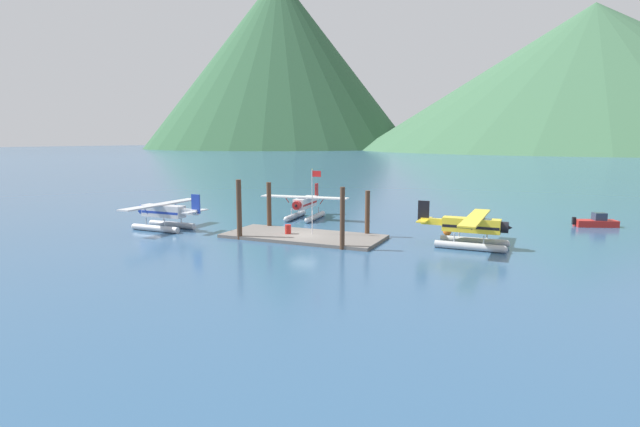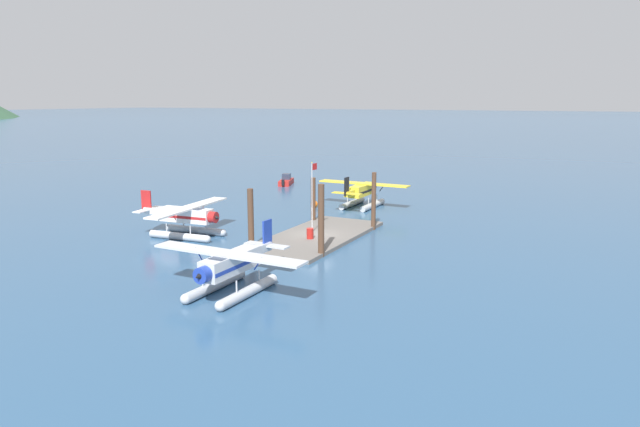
# 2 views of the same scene
# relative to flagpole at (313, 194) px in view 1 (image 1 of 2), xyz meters

# --- Properties ---
(ground_plane) EXTENTS (1200.00, 1200.00, 0.00)m
(ground_plane) POSITION_rel_flagpole_xyz_m (-0.71, -0.77, -4.14)
(ground_plane) COLOR #2D5175
(dock_platform) EXTENTS (14.96, 6.48, 0.30)m
(dock_platform) POSITION_rel_flagpole_xyz_m (-0.71, -0.77, -3.99)
(dock_platform) COLOR #66605B
(dock_platform) RESTS_ON ground
(piling_near_left) EXTENTS (0.48, 0.48, 5.57)m
(piling_near_left) POSITION_rel_flagpole_xyz_m (-5.82, -3.79, -1.35)
(piling_near_left) COLOR #4C3323
(piling_near_left) RESTS_ON ground
(piling_near_right) EXTENTS (0.41, 0.41, 5.29)m
(piling_near_right) POSITION_rel_flagpole_xyz_m (4.49, -3.91, -1.49)
(piling_near_right) COLOR #4C3323
(piling_near_right) RESTS_ON ground
(piling_far_left) EXTENTS (0.48, 0.48, 4.84)m
(piling_far_left) POSITION_rel_flagpole_xyz_m (-6.15, 2.34, -1.72)
(piling_far_left) COLOR #4C3323
(piling_far_left) RESTS_ON ground
(piling_far_right) EXTENTS (0.46, 0.46, 4.41)m
(piling_far_right) POSITION_rel_flagpole_xyz_m (4.59, 2.36, -1.93)
(piling_far_right) COLOR #4C3323
(piling_far_right) RESTS_ON ground
(flagpole) EXTENTS (0.95, 0.10, 6.19)m
(flagpole) POSITION_rel_flagpole_xyz_m (0.00, 0.00, 0.00)
(flagpole) COLOR silver
(flagpole) RESTS_ON dock_platform
(fuel_drum) EXTENTS (0.62, 0.62, 0.88)m
(fuel_drum) POSITION_rel_flagpole_xyz_m (-2.24, -0.92, -3.40)
(fuel_drum) COLOR #AD1E19
(fuel_drum) RESTS_ON dock_platform
(mooring_buoy) EXTENTS (0.80, 0.80, 0.80)m
(mooring_buoy) POSITION_rel_flagpole_xyz_m (11.55, 5.90, -3.74)
(mooring_buoy) COLOR orange
(mooring_buoy) RESTS_ON ground
(mountain_ridge_west_peak) EXTENTS (280.95, 280.95, 178.71)m
(mountain_ridge_west_peak) POSITION_rel_flagpole_xyz_m (-240.59, 436.11, 85.21)
(mountain_ridge_west_peak) COLOR #2D5638
(mountain_ridge_west_peak) RESTS_ON ground
(mountain_ridge_centre_peak) EXTENTS (401.58, 401.58, 124.94)m
(mountain_ridge_centre_peak) POSITION_rel_flagpole_xyz_m (53.20, 459.99, 58.33)
(mountain_ridge_centre_peak) COLOR #386042
(mountain_ridge_centre_peak) RESTS_ON ground
(seaplane_white_bow_left) EXTENTS (10.49, 7.96, 3.84)m
(seaplane_white_bow_left) POSITION_rel_flagpole_xyz_m (-5.44, 9.47, -2.56)
(seaplane_white_bow_left) COLOR #B7BABF
(seaplane_white_bow_left) RESTS_ON ground
(seaplane_yellow_stbd_fwd) EXTENTS (7.98, 10.41, 3.84)m
(seaplane_yellow_stbd_fwd) POSITION_rel_flagpole_xyz_m (14.36, 1.33, -2.56)
(seaplane_yellow_stbd_fwd) COLOR #B7BABF
(seaplane_yellow_stbd_fwd) RESTS_ON ground
(seaplane_silver_port_aft) EXTENTS (7.98, 10.41, 3.84)m
(seaplane_silver_port_aft) POSITION_rel_flagpole_xyz_m (-15.80, -2.65, -2.56)
(seaplane_silver_port_aft) COLOR #B7BABF
(seaplane_silver_port_aft) RESTS_ON ground
(boat_red_open_east) EXTENTS (4.68, 2.83, 1.50)m
(boat_red_open_east) POSITION_rel_flagpole_xyz_m (25.31, 17.55, -3.65)
(boat_red_open_east) COLOR #B2231E
(boat_red_open_east) RESTS_ON ground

